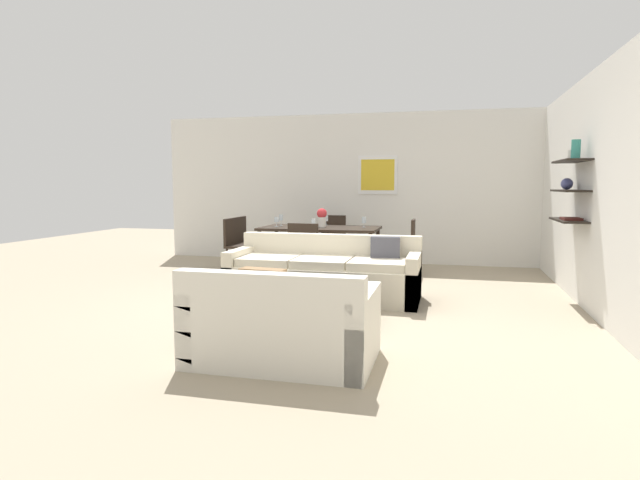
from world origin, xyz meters
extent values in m
plane|color=tan|center=(0.00, 0.00, 0.00)|extent=(18.00, 18.00, 0.00)
cube|color=silver|center=(0.30, 3.53, 1.35)|extent=(8.40, 0.06, 2.70)
cube|color=white|center=(0.21, 3.48, 1.60)|extent=(0.71, 0.02, 0.69)
cube|color=gold|center=(0.21, 3.47, 1.60)|extent=(0.60, 0.01, 0.55)
cube|color=silver|center=(3.03, 0.60, 1.35)|extent=(0.06, 8.20, 2.70)
cube|color=black|center=(2.86, 0.80, 1.70)|extent=(0.28, 0.90, 0.02)
cube|color=black|center=(2.86, 0.80, 1.35)|extent=(0.28, 0.90, 0.02)
cube|color=black|center=(2.86, 0.80, 1.00)|extent=(0.28, 0.90, 0.02)
cylinder|color=teal|center=(2.86, 0.60, 1.82)|extent=(0.10, 0.10, 0.22)
sphere|color=#4C518C|center=(2.86, 0.98, 1.43)|extent=(0.14, 0.14, 0.14)
cylinder|color=silver|center=(2.86, 0.85, 1.77)|extent=(0.07, 0.07, 0.12)
cube|color=#4C1E19|center=(2.86, 0.65, 1.03)|extent=(0.20, 0.28, 0.03)
cube|color=beige|center=(-0.02, 0.30, 0.21)|extent=(2.36, 0.90, 0.42)
cube|color=beige|center=(-0.02, 0.67, 0.60)|extent=(2.36, 0.16, 0.36)
cube|color=beige|center=(-1.13, 0.30, 0.30)|extent=(0.14, 0.90, 0.60)
cube|color=beige|center=(1.09, 0.30, 0.30)|extent=(0.14, 0.90, 0.60)
cube|color=beige|center=(-0.72, 0.26, 0.47)|extent=(0.67, 0.70, 0.10)
cube|color=beige|center=(-0.02, 0.26, 0.47)|extent=(0.67, 0.70, 0.10)
cube|color=beige|center=(0.67, 0.26, 0.47)|extent=(0.67, 0.70, 0.10)
cube|color=#4C4C56|center=(0.72, 0.49, 0.60)|extent=(0.37, 0.16, 0.36)
cube|color=silver|center=(0.20, -2.00, 0.21)|extent=(1.46, 0.90, 0.42)
cube|color=silver|center=(0.20, -2.37, 0.60)|extent=(1.46, 0.16, 0.36)
cube|color=silver|center=(0.86, -2.00, 0.30)|extent=(0.14, 0.90, 0.60)
cube|color=silver|center=(-0.46, -2.00, 0.30)|extent=(0.14, 0.90, 0.60)
cube|color=silver|center=(0.49, -1.96, 0.47)|extent=(0.57, 0.70, 0.10)
cube|color=silver|center=(-0.10, -1.96, 0.47)|extent=(0.57, 0.70, 0.10)
cube|color=#99724C|center=(0.09, -2.19, 0.60)|extent=(0.37, 0.16, 0.36)
cube|color=black|center=(0.10, -0.82, 0.19)|extent=(1.08, 0.94, 0.38)
cylinder|color=#99844C|center=(0.08, -0.86, 0.41)|extent=(0.36, 0.36, 0.06)
torus|color=#99844C|center=(0.08, -0.86, 0.44)|extent=(0.36, 0.36, 0.02)
cylinder|color=silver|center=(0.36, -0.79, 0.42)|extent=(0.08, 0.08, 0.09)
sphere|color=#669E2D|center=(-0.14, -0.92, 0.42)|extent=(0.07, 0.07, 0.07)
cube|color=black|center=(-0.51, 2.09, 0.73)|extent=(1.86, 0.95, 0.04)
cylinder|color=black|center=(-1.38, 1.67, 0.35)|extent=(0.06, 0.06, 0.71)
cylinder|color=black|center=(0.36, 1.67, 0.35)|extent=(0.06, 0.06, 0.71)
cylinder|color=black|center=(-1.38, 2.50, 0.35)|extent=(0.06, 0.06, 0.71)
cylinder|color=black|center=(0.36, 2.50, 0.35)|extent=(0.06, 0.06, 0.71)
cube|color=black|center=(0.74, 2.30, 0.43)|extent=(0.44, 0.44, 0.04)
cube|color=black|center=(0.94, 2.30, 0.67)|extent=(0.04, 0.44, 0.43)
cylinder|color=black|center=(0.56, 2.48, 0.21)|extent=(0.04, 0.04, 0.41)
cylinder|color=black|center=(0.56, 2.12, 0.21)|extent=(0.04, 0.04, 0.41)
cylinder|color=black|center=(0.92, 2.48, 0.21)|extent=(0.04, 0.04, 0.41)
cylinder|color=black|center=(0.92, 2.12, 0.21)|extent=(0.04, 0.04, 0.41)
cube|color=black|center=(-0.51, 1.29, 0.43)|extent=(0.44, 0.44, 0.04)
cube|color=black|center=(-0.51, 1.09, 0.67)|extent=(0.44, 0.04, 0.43)
cylinder|color=black|center=(-0.33, 1.47, 0.21)|extent=(0.04, 0.04, 0.41)
cylinder|color=black|center=(-0.69, 1.47, 0.21)|extent=(0.04, 0.04, 0.41)
cylinder|color=black|center=(-0.33, 1.11, 0.21)|extent=(0.04, 0.04, 0.41)
cylinder|color=black|center=(-0.69, 1.11, 0.21)|extent=(0.04, 0.04, 0.41)
cube|color=black|center=(-0.51, 2.88, 0.43)|extent=(0.44, 0.44, 0.04)
cube|color=black|center=(-0.51, 3.08, 0.67)|extent=(0.44, 0.04, 0.43)
cylinder|color=black|center=(-0.69, 2.70, 0.21)|extent=(0.04, 0.04, 0.41)
cylinder|color=black|center=(-0.33, 2.70, 0.21)|extent=(0.04, 0.04, 0.41)
cylinder|color=black|center=(-0.69, 3.06, 0.21)|extent=(0.04, 0.04, 0.41)
cylinder|color=black|center=(-0.33, 3.06, 0.21)|extent=(0.04, 0.04, 0.41)
cube|color=black|center=(-1.76, 1.87, 0.43)|extent=(0.44, 0.44, 0.04)
cube|color=black|center=(-1.96, 1.87, 0.67)|extent=(0.04, 0.44, 0.43)
cylinder|color=black|center=(-1.58, 1.69, 0.21)|extent=(0.04, 0.04, 0.41)
cylinder|color=black|center=(-1.58, 2.05, 0.21)|extent=(0.04, 0.04, 0.41)
cylinder|color=black|center=(-1.94, 1.69, 0.21)|extent=(0.04, 0.04, 0.41)
cylinder|color=black|center=(-1.94, 2.05, 0.21)|extent=(0.04, 0.04, 0.41)
cube|color=black|center=(-1.76, 2.30, 0.43)|extent=(0.44, 0.44, 0.04)
cube|color=black|center=(-1.96, 2.30, 0.67)|extent=(0.04, 0.44, 0.43)
cylinder|color=black|center=(-1.58, 2.12, 0.21)|extent=(0.04, 0.04, 0.41)
cylinder|color=black|center=(-1.58, 2.48, 0.21)|extent=(0.04, 0.04, 0.41)
cylinder|color=black|center=(-1.94, 2.12, 0.21)|extent=(0.04, 0.04, 0.41)
cylinder|color=black|center=(-1.94, 2.48, 0.21)|extent=(0.04, 0.04, 0.41)
cylinder|color=silver|center=(-1.20, 1.97, 0.75)|extent=(0.06, 0.06, 0.01)
cylinder|color=silver|center=(-1.20, 1.97, 0.79)|extent=(0.01, 0.01, 0.07)
cylinder|color=silver|center=(-1.20, 1.97, 0.87)|extent=(0.07, 0.07, 0.08)
cylinder|color=silver|center=(-0.51, 1.67, 0.75)|extent=(0.06, 0.06, 0.01)
cylinder|color=silver|center=(-0.51, 1.67, 0.79)|extent=(0.01, 0.01, 0.07)
cylinder|color=silver|center=(-0.51, 1.67, 0.87)|extent=(0.06, 0.06, 0.08)
cylinder|color=silver|center=(-0.51, 2.50, 0.75)|extent=(0.06, 0.06, 0.01)
cylinder|color=silver|center=(-0.51, 2.50, 0.79)|extent=(0.01, 0.01, 0.06)
cylinder|color=silver|center=(-0.51, 2.50, 0.86)|extent=(0.07, 0.07, 0.10)
cylinder|color=silver|center=(-1.20, 2.20, 0.75)|extent=(0.06, 0.06, 0.01)
cylinder|color=silver|center=(-1.20, 2.20, 0.80)|extent=(0.01, 0.01, 0.08)
cylinder|color=silver|center=(-1.20, 2.20, 0.89)|extent=(0.07, 0.07, 0.10)
cylinder|color=silver|center=(0.17, 2.20, 0.75)|extent=(0.06, 0.06, 0.01)
cylinder|color=silver|center=(0.17, 2.20, 0.79)|extent=(0.01, 0.01, 0.06)
cylinder|color=silver|center=(0.17, 2.20, 0.87)|extent=(0.07, 0.07, 0.10)
cylinder|color=silver|center=(-0.48, 2.07, 0.83)|extent=(0.12, 0.12, 0.16)
sphere|color=red|center=(-0.48, 2.07, 0.97)|extent=(0.16, 0.16, 0.16)
camera|label=1|loc=(1.48, -5.92, 1.42)|focal=29.19mm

